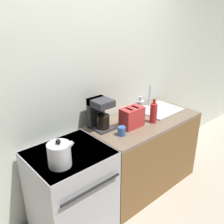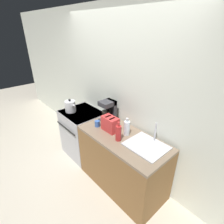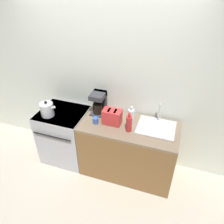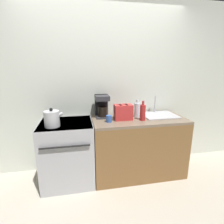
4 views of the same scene
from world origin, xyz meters
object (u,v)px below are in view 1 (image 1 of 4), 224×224
toaster (132,117)px  cup_blue (122,131)px  stove (71,191)px  bottle_red (153,113)px  kettle (60,154)px  bottle_clear (140,109)px  coffee_maker (100,113)px

toaster → cup_blue: toaster is taller
stove → bottle_red: 1.19m
stove → bottle_red: bottle_red is taller
kettle → bottle_clear: 1.20m
bottle_clear → toaster: bearing=-156.8°
stove → bottle_clear: 1.17m
kettle → cup_blue: bearing=3.4°
toaster → bottle_clear: size_ratio=0.97×
bottle_red → cup_blue: size_ratio=2.99×
bottle_clear → cup_blue: bottle_clear is taller
cup_blue → stove: bearing=172.0°
stove → bottle_red: size_ratio=3.23×
coffee_maker → kettle: bearing=-154.7°
bottle_red → bottle_clear: bottle_red is taller
bottle_clear → cup_blue: bearing=-159.4°
toaster → coffee_maker: 0.35m
toaster → stove: bearing=179.2°
coffee_maker → bottle_red: coffee_maker is taller
toaster → bottle_red: (0.26, -0.08, 0.01)m
stove → coffee_maker: size_ratio=2.71×
bottle_clear → stove: bearing=-175.0°
bottle_red → bottle_clear: (-0.02, 0.18, -0.01)m
coffee_maker → bottle_red: size_ratio=1.19×
stove → cup_blue: cup_blue is taller
kettle → cup_blue: kettle is taller
kettle → toaster: 0.95m
coffee_maker → bottle_clear: coffee_maker is taller
kettle → bottle_red: 1.21m
coffee_maker → toaster: bearing=-37.0°
kettle → bottle_clear: (1.18, 0.21, 0.01)m
stove → cup_blue: 0.75m
stove → coffee_maker: coffee_maker is taller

